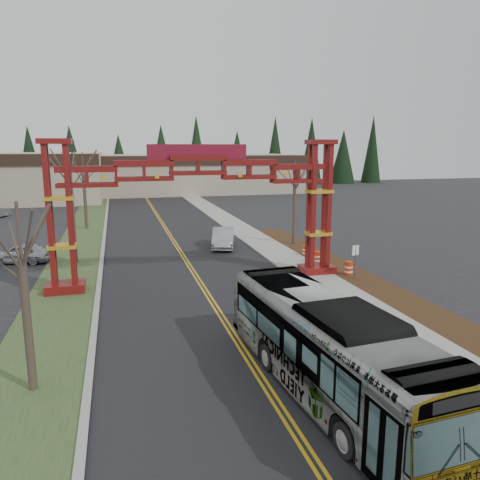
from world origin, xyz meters
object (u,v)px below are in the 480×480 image
object	(u,v)px
parked_car_near_a	(21,253)
bare_tree_median_near	(22,260)
barrel_mid	(317,258)
bare_tree_right_far	(295,184)
gateway_arch	(198,188)
barrel_north	(306,251)
transit_bus	(329,349)
silver_sedan	(223,238)
retail_building_east	(195,173)
bare_tree_median_mid	(69,172)
bare_tree_median_far	(83,174)
barrel_south	(349,269)
street_sign	(355,255)

from	to	relation	value
parked_car_near_a	bare_tree_median_near	distance (m)	20.90
barrel_mid	bare_tree_right_far	bearing A→B (deg)	82.64
gateway_arch	barrel_north	xyz separation A→B (m)	(9.23, 4.87, -5.52)
bare_tree_right_far	transit_bus	bearing A→B (deg)	-108.61
silver_sedan	bare_tree_right_far	size ratio (longest dim) A/B	0.69
transit_bus	parked_car_near_a	xyz separation A→B (m)	(-13.81, 22.97, -0.93)
transit_bus	retail_building_east	bearing A→B (deg)	79.24
bare_tree_median_mid	barrel_mid	world-z (taller)	bare_tree_median_mid
bare_tree_median_near	bare_tree_median_mid	world-z (taller)	bare_tree_median_mid
bare_tree_median_mid	retail_building_east	bearing A→B (deg)	71.72
bare_tree_median_near	barrel_mid	bearing A→B (deg)	39.42
bare_tree_median_near	bare_tree_median_mid	bearing A→B (deg)	90.00
barrel_mid	gateway_arch	bearing A→B (deg)	-165.57
silver_sedan	bare_tree_median_far	xyz separation A→B (m)	(-11.78, 12.77, 4.86)
bare_tree_median_far	bare_tree_median_near	bearing A→B (deg)	-90.00
retail_building_east	bare_tree_median_mid	bearing A→B (deg)	-108.28
barrel_north	retail_building_east	bearing A→B (deg)	89.22
barrel_north	parked_car_near_a	bearing A→B (deg)	170.39
parked_car_near_a	transit_bus	bearing A→B (deg)	43.40
transit_bus	barrel_south	xyz separation A→B (m)	(7.87, 13.46, -1.17)
gateway_arch	parked_car_near_a	world-z (taller)	gateway_arch
silver_sedan	bare_tree_median_mid	xyz separation A→B (m)	(-11.78, -2.47, 5.83)
street_sign	barrel_mid	xyz separation A→B (m)	(-0.58, 4.45, -1.18)
bare_tree_median_mid	gateway_arch	bearing A→B (deg)	-43.03
bare_tree_median_near	bare_tree_median_far	size ratio (longest dim) A/B	0.85
transit_bus	barrel_north	world-z (taller)	transit_bus
transit_bus	bare_tree_median_mid	size ratio (longest dim) A/B	1.33
gateway_arch	barrel_mid	xyz separation A→B (m)	(9.08, 2.34, -5.49)
retail_building_east	bare_tree_median_mid	distance (m)	57.47
bare_tree_median_mid	street_sign	distance (m)	20.70
gateway_arch	bare_tree_median_near	size ratio (longest dim) A/B	2.72
bare_tree_median_far	street_sign	distance (m)	30.73
parked_car_near_a	bare_tree_right_far	world-z (taller)	bare_tree_right_far
barrel_mid	barrel_north	size ratio (longest dim) A/B	1.08
parked_car_near_a	bare_tree_median_mid	size ratio (longest dim) A/B	0.49
retail_building_east	bare_tree_right_far	size ratio (longest dim) A/B	5.22
parked_car_near_a	bare_tree_median_near	size ratio (longest dim) A/B	0.65
retail_building_east	barrel_north	world-z (taller)	retail_building_east
bare_tree_median_far	barrel_south	bearing A→B (deg)	-53.20
bare_tree_right_far	barrel_mid	size ratio (longest dim) A/B	7.35
bare_tree_median_near	bare_tree_right_far	size ratio (longest dim) A/B	0.92
parked_car_near_a	barrel_mid	size ratio (longest dim) A/B	4.42
street_sign	bare_tree_median_mid	bearing A→B (deg)	151.51
parked_car_near_a	bare_tree_median_far	size ratio (longest dim) A/B	0.55
bare_tree_right_far	barrel_mid	world-z (taller)	bare_tree_right_far
silver_sedan	barrel_north	size ratio (longest dim) A/B	5.49
gateway_arch	bare_tree_right_far	world-z (taller)	gateway_arch
barrel_mid	barrel_north	bearing A→B (deg)	86.69
bare_tree_median_mid	bare_tree_median_far	bearing A→B (deg)	90.00
bare_tree_median_far	street_sign	world-z (taller)	bare_tree_median_far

